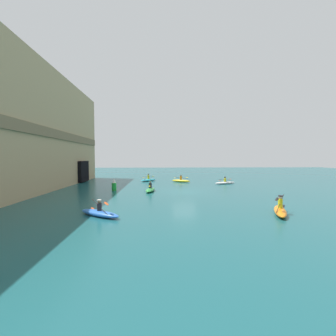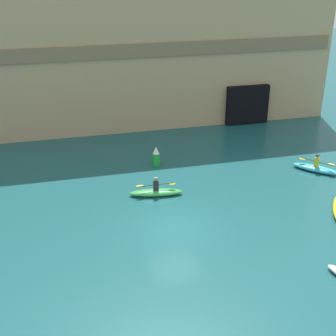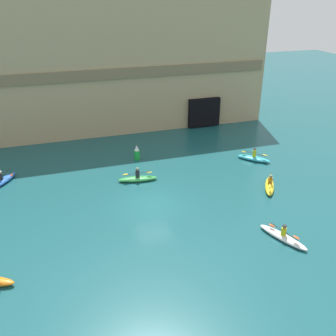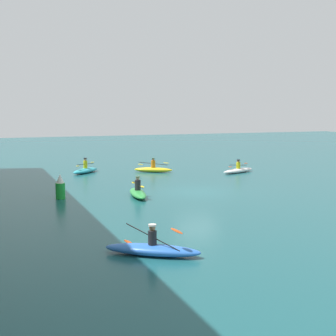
% 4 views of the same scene
% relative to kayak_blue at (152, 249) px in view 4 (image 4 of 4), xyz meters
% --- Properties ---
extents(ground_plane, '(120.00, 120.00, 0.00)m').
position_rel_kayak_blue_xyz_m(ground_plane, '(10.43, -6.57, -0.22)').
color(ground_plane, '#195156').
extents(kayak_blue, '(2.49, 3.13, 1.06)m').
position_rel_kayak_blue_xyz_m(kayak_blue, '(0.00, 0.00, 0.00)').
color(kayak_blue, blue).
rests_on(kayak_blue, ground).
extents(kayak_green, '(3.18, 1.25, 1.15)m').
position_rel_kayak_blue_xyz_m(kayak_green, '(10.25, -2.84, 0.01)').
color(kayak_green, green).
rests_on(kayak_green, ground).
extents(kayak_yellow, '(2.13, 2.90, 1.11)m').
position_rel_kayak_blue_xyz_m(kayak_yellow, '(19.56, -7.13, 0.02)').
color(kayak_yellow, yellow).
rests_on(kayak_yellow, ground).
extents(kayak_cyan, '(2.65, 2.70, 1.16)m').
position_rel_kayak_blue_xyz_m(kayak_cyan, '(21.03, -2.15, 0.01)').
color(kayak_cyan, '#33B2C6').
rests_on(kayak_cyan, ground).
extents(kayak_white, '(1.86, 3.37, 1.03)m').
position_rel_kayak_blue_xyz_m(kayak_white, '(16.83, -13.07, -0.01)').
color(kayak_white, white).
rests_on(kayak_white, ground).
extents(marker_buoy, '(0.51, 0.51, 1.35)m').
position_rel_kayak_blue_xyz_m(marker_buoy, '(11.19, 1.26, 0.41)').
color(marker_buoy, green).
rests_on(marker_buoy, ground).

